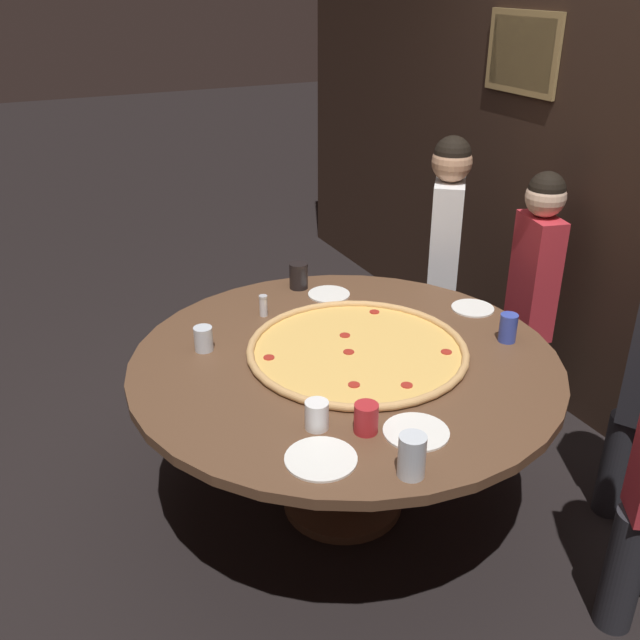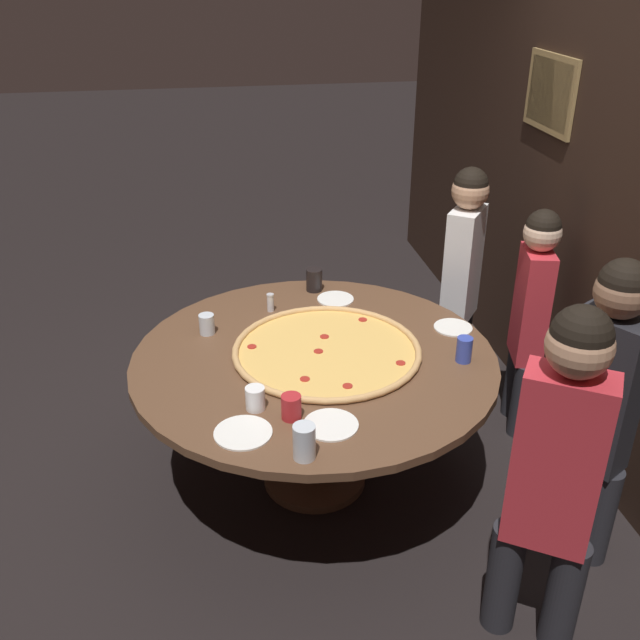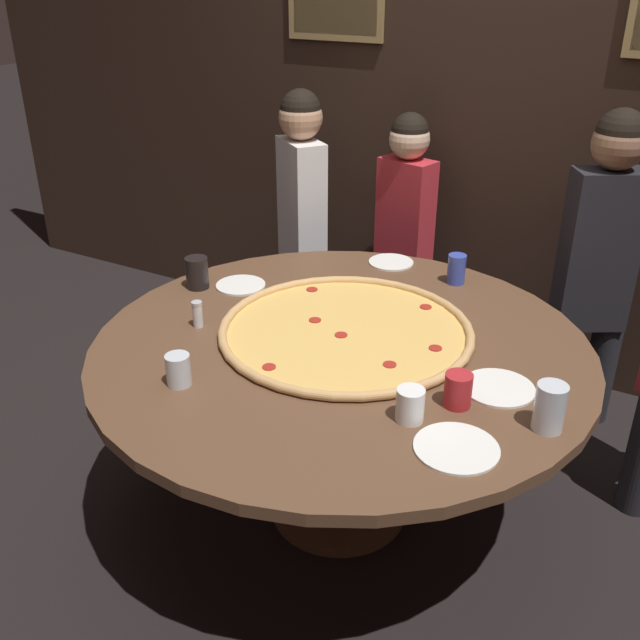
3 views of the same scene
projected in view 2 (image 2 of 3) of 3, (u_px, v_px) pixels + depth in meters
ground_plane at (315, 479)px, 3.68m from camera, size 24.00×24.00×0.00m
back_wall at (623, 223)px, 3.30m from camera, size 6.40×0.08×2.60m
dining_table at (314, 377)px, 3.39m from camera, size 1.71×1.71×0.74m
giant_pizza at (327, 350)px, 3.35m from camera, size 0.89×0.89×0.03m
drink_cup_near_left at (291, 407)px, 2.87m from camera, size 0.08×0.08×0.11m
drink_cup_centre_back at (314, 280)px, 3.94m from camera, size 0.09×0.09×0.13m
drink_cup_by_shaker at (464, 350)px, 3.26m from camera, size 0.07×0.07×0.12m
drink_cup_far_left at (207, 324)px, 3.50m from camera, size 0.08×0.08×0.10m
drink_cup_near_right at (255, 398)px, 2.93m from camera, size 0.08×0.08×0.10m
drink_cup_front_edge at (304, 442)px, 2.63m from camera, size 0.09×0.09×0.14m
white_plate_far_back at (453, 327)px, 3.57m from camera, size 0.19×0.19×0.01m
white_plate_beside_cup at (243, 433)px, 2.79m from camera, size 0.23×0.23×0.01m
white_plate_left_side at (335, 299)px, 3.86m from camera, size 0.20×0.20×0.01m
white_plate_right_side at (331, 425)px, 2.84m from camera, size 0.22×0.22×0.01m
condiment_shaker at (270, 302)px, 3.72m from camera, size 0.04×0.04×0.10m
diner_far_right at (462, 269)px, 4.13m from camera, size 0.35×0.31×1.38m
diner_side_left at (599, 397)px, 2.92m from camera, size 0.37×0.29×1.41m
diner_side_right at (556, 468)px, 2.48m from camera, size 0.31×0.38×1.45m
diner_centre_back at (531, 310)px, 3.78m from camera, size 0.34×0.20×1.28m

